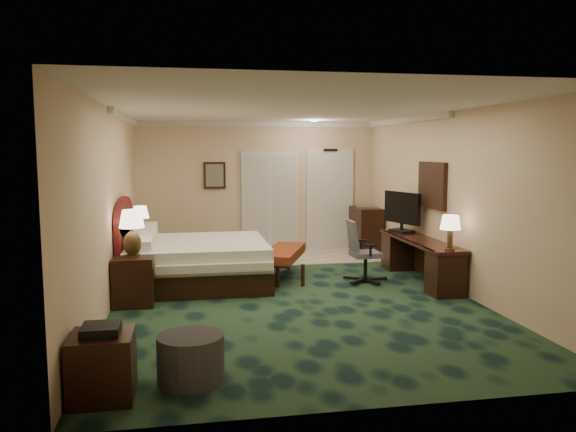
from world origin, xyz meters
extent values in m
cube|color=black|center=(0.00, 0.00, 0.00)|extent=(5.00, 7.50, 0.00)
cube|color=silver|center=(0.00, 0.00, 2.70)|extent=(5.00, 7.50, 0.00)
cube|color=#DBAA88|center=(0.00, 3.75, 1.35)|extent=(5.00, 0.00, 2.70)
cube|color=#DBAA88|center=(0.00, -3.75, 1.35)|extent=(5.00, 0.00, 2.70)
cube|color=#DBAA88|center=(-2.50, 0.00, 1.35)|extent=(0.00, 7.50, 2.70)
cube|color=#DBAA88|center=(2.50, 0.00, 1.35)|extent=(0.00, 7.50, 2.70)
cube|color=#BFA893|center=(0.90, 2.90, 0.01)|extent=(3.20, 1.70, 0.01)
cube|color=silver|center=(1.55, 3.72, 1.05)|extent=(1.02, 0.06, 2.18)
cube|color=#B7AEA1|center=(0.25, 3.71, 1.05)|extent=(1.20, 0.06, 2.10)
cube|color=#50635B|center=(-0.90, 3.71, 1.60)|extent=(0.45, 0.06, 0.55)
cube|color=white|center=(2.46, 0.60, 1.55)|extent=(0.05, 0.95, 0.75)
cube|color=silver|center=(-1.32, 0.91, 0.34)|extent=(2.16, 2.00, 0.68)
cube|color=black|center=(-2.21, -0.14, 0.34)|extent=(0.54, 0.62, 0.67)
cube|color=black|center=(-2.27, 2.36, 0.27)|extent=(0.42, 0.49, 0.53)
cube|color=maroon|center=(0.09, 1.08, 0.24)|extent=(0.99, 1.52, 0.49)
cylinder|color=#2C2C30|center=(-1.47, -2.93, 0.22)|extent=(0.81, 0.81, 0.44)
cube|color=black|center=(-2.21, -3.15, 0.28)|extent=(0.52, 0.52, 0.57)
cube|color=black|center=(2.22, 0.48, 0.34)|extent=(0.51, 2.38, 0.69)
cube|color=black|center=(2.21, 1.23, 1.04)|extent=(0.34, 0.89, 0.71)
cube|color=black|center=(2.21, 3.20, 0.46)|extent=(0.49, 0.88, 0.93)
camera|label=1|loc=(-1.47, -7.95, 2.11)|focal=35.00mm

